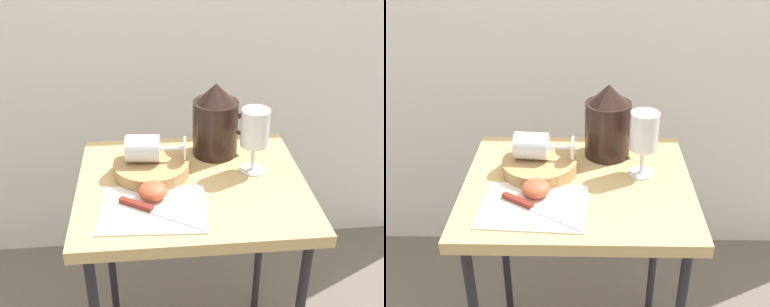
% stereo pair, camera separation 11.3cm
% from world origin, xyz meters
% --- Properties ---
extents(curtain_drape, '(2.40, 0.03, 1.80)m').
position_xyz_m(curtain_drape, '(0.00, 0.61, 0.90)').
color(curtain_drape, silver).
rests_on(curtain_drape, ground_plane).
extents(table, '(0.56, 0.48, 0.67)m').
position_xyz_m(table, '(0.00, 0.00, 0.60)').
color(table, tan).
rests_on(table, ground_plane).
extents(linen_napkin, '(0.25, 0.20, 0.00)m').
position_xyz_m(linen_napkin, '(-0.10, -0.11, 0.67)').
color(linen_napkin, silver).
rests_on(linen_napkin, table).
extents(basket_tray, '(0.19, 0.19, 0.03)m').
position_xyz_m(basket_tray, '(-0.10, 0.05, 0.68)').
color(basket_tray, '#AD8451').
rests_on(basket_tray, table).
extents(pitcher, '(0.17, 0.12, 0.20)m').
position_xyz_m(pitcher, '(0.08, 0.14, 0.75)').
color(pitcher, black).
rests_on(pitcher, table).
extents(wine_glass_upright, '(0.07, 0.07, 0.17)m').
position_xyz_m(wine_glass_upright, '(0.16, 0.04, 0.78)').
color(wine_glass_upright, silver).
rests_on(wine_glass_upright, table).
extents(wine_glass_tipped_near, '(0.15, 0.08, 0.07)m').
position_xyz_m(wine_glass_tipped_near, '(-0.11, 0.06, 0.73)').
color(wine_glass_tipped_near, silver).
rests_on(wine_glass_tipped_near, basket_tray).
extents(apple_half_left, '(0.07, 0.07, 0.04)m').
position_xyz_m(apple_half_left, '(-0.10, -0.06, 0.69)').
color(apple_half_left, '#C15133').
rests_on(apple_half_left, linen_napkin).
extents(knife, '(0.20, 0.13, 0.01)m').
position_xyz_m(knife, '(-0.11, -0.12, 0.67)').
color(knife, silver).
rests_on(knife, linen_napkin).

